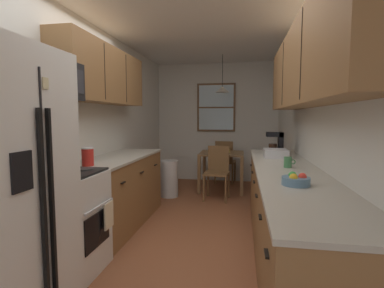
% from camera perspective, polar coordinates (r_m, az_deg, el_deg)
% --- Properties ---
extents(ground_plane, '(12.00, 12.00, 0.00)m').
position_cam_1_polar(ground_plane, '(4.06, 1.39, -14.85)').
color(ground_plane, brown).
extents(wall_left, '(0.10, 9.00, 2.55)m').
position_cam_1_polar(wall_left, '(4.23, -17.02, 3.40)').
color(wall_left, silver).
rests_on(wall_left, ground).
extents(wall_right, '(0.10, 9.00, 2.55)m').
position_cam_1_polar(wall_right, '(3.86, 21.73, 3.10)').
color(wall_right, silver).
rests_on(wall_right, ground).
extents(wall_back, '(4.40, 0.10, 2.55)m').
position_cam_1_polar(wall_back, '(6.45, 4.88, 4.18)').
color(wall_back, silver).
rests_on(wall_back, ground).
extents(ceiling_slab, '(4.40, 9.00, 0.08)m').
position_cam_1_polar(ceiling_slab, '(3.99, 1.48, 22.66)').
color(ceiling_slab, white).
extents(stove_range, '(0.66, 0.60, 1.10)m').
position_cam_1_polar(stove_range, '(2.91, -23.75, -13.72)').
color(stove_range, white).
rests_on(stove_range, ground).
extents(microwave_over_range, '(0.39, 0.60, 0.34)m').
position_cam_1_polar(microwave_over_range, '(2.84, -26.64, 11.20)').
color(microwave_over_range, black).
extents(counter_left, '(0.64, 1.78, 0.90)m').
position_cam_1_polar(counter_left, '(3.92, -14.05, -8.84)').
color(counter_left, olive).
rests_on(counter_left, ground).
extents(upper_cabinets_left, '(0.33, 1.86, 0.68)m').
position_cam_1_polar(upper_cabinets_left, '(3.85, -16.81, 12.67)').
color(upper_cabinets_left, olive).
extents(counter_right, '(0.64, 3.38, 0.90)m').
position_cam_1_polar(counter_right, '(3.06, 18.13, -12.99)').
color(counter_right, olive).
rests_on(counter_right, ground).
extents(upper_cabinets_right, '(0.33, 3.06, 0.73)m').
position_cam_1_polar(upper_cabinets_right, '(2.92, 21.89, 14.09)').
color(upper_cabinets_right, olive).
extents(dining_table, '(0.82, 0.78, 0.73)m').
position_cam_1_polar(dining_table, '(5.59, 5.83, -2.92)').
color(dining_table, brown).
rests_on(dining_table, ground).
extents(dining_chair_near, '(0.43, 0.43, 0.90)m').
position_cam_1_polar(dining_chair_near, '(5.02, 4.98, -5.03)').
color(dining_chair_near, brown).
rests_on(dining_chair_near, ground).
extents(dining_chair_far, '(0.44, 0.44, 0.90)m').
position_cam_1_polar(dining_chair_far, '(6.19, 6.42, -3.07)').
color(dining_chair_far, brown).
rests_on(dining_chair_far, ground).
extents(pendant_light, '(0.26, 0.26, 0.69)m').
position_cam_1_polar(pendant_light, '(5.56, 5.96, 10.57)').
color(pendant_light, black).
extents(back_window, '(0.82, 0.05, 1.03)m').
position_cam_1_polar(back_window, '(6.38, 4.73, 7.12)').
color(back_window, brown).
extents(trash_bin, '(0.31, 0.31, 0.64)m').
position_cam_1_polar(trash_bin, '(5.18, -4.48, -6.75)').
color(trash_bin, silver).
rests_on(trash_bin, ground).
extents(storage_canister, '(0.12, 0.12, 0.19)m').
position_cam_1_polar(storage_canister, '(3.17, -19.71, -2.31)').
color(storage_canister, red).
rests_on(storage_canister, counter_left).
extents(dish_towel, '(0.02, 0.16, 0.24)m').
position_cam_1_polar(dish_towel, '(2.86, -15.95, -13.23)').
color(dish_towel, beige).
extents(coffee_maker, '(0.22, 0.18, 0.29)m').
position_cam_1_polar(coffee_maker, '(4.15, 16.21, 0.32)').
color(coffee_maker, black).
rests_on(coffee_maker, counter_right).
extents(mug_by_coffeemaker, '(0.11, 0.07, 0.11)m').
position_cam_1_polar(mug_by_coffeemaker, '(3.03, 18.25, -3.40)').
color(mug_by_coffeemaker, '#3F7F4C').
rests_on(mug_by_coffeemaker, counter_right).
extents(fruit_bowl, '(0.20, 0.20, 0.09)m').
position_cam_1_polar(fruit_bowl, '(2.28, 19.63, -6.63)').
color(fruit_bowl, '#597F9E').
rests_on(fruit_bowl, counter_right).
extents(dish_rack, '(0.28, 0.34, 0.10)m').
position_cam_1_polar(dish_rack, '(3.76, 16.00, -1.76)').
color(dish_rack, silver).
rests_on(dish_rack, counter_right).
extents(table_serving_bowl, '(0.21, 0.21, 0.06)m').
position_cam_1_polar(table_serving_bowl, '(5.56, 6.37, -1.36)').
color(table_serving_bowl, '#E0D14C').
rests_on(table_serving_bowl, dining_table).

